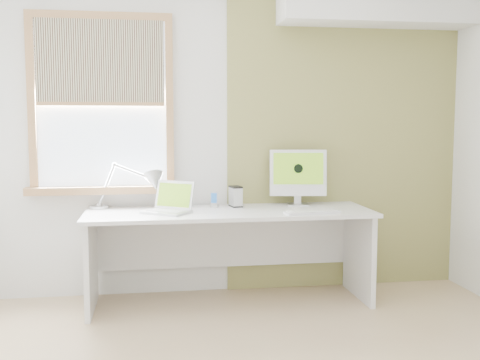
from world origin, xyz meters
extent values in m
cube|color=white|center=(0.00, 1.76, 1.30)|extent=(4.00, 0.02, 2.60)
cube|color=white|center=(0.00, -1.76, 1.30)|extent=(4.00, 0.02, 2.60)
cube|color=olive|center=(1.00, 1.74, 1.30)|extent=(2.00, 0.02, 2.60)
cube|color=#A87646|center=(-1.53, 1.72, 1.55)|extent=(0.06, 0.06, 1.42)
cube|color=#A87646|center=(-0.47, 1.72, 1.55)|extent=(0.06, 0.06, 1.42)
cube|color=#A87646|center=(-1.00, 1.72, 2.23)|extent=(1.00, 0.06, 0.06)
cube|color=#A87646|center=(-1.00, 1.70, 0.87)|extent=(1.20, 0.14, 0.06)
cube|color=#D1E2F9|center=(-1.00, 1.74, 1.55)|extent=(1.00, 0.01, 1.30)
cube|color=beige|center=(-1.00, 1.70, 1.88)|extent=(0.98, 0.02, 0.65)
cube|color=#A87646|center=(-1.00, 1.70, 1.55)|extent=(0.98, 0.03, 0.03)
cube|color=silver|center=(-0.03, 1.38, 0.71)|extent=(2.20, 0.70, 0.03)
cube|color=silver|center=(-1.08, 1.38, 0.35)|extent=(0.04, 0.64, 0.70)
cube|color=silver|center=(1.02, 1.38, 0.35)|extent=(0.04, 0.64, 0.70)
cube|color=silver|center=(-0.03, 1.70, 0.45)|extent=(2.08, 0.02, 0.48)
cylinder|color=#B8BBBD|center=(-1.04, 1.65, 0.74)|extent=(0.17, 0.17, 0.02)
sphere|color=#B8BBBD|center=(-1.04, 1.65, 0.76)|extent=(0.05, 0.05, 0.05)
cylinder|color=#B8BBBD|center=(-0.97, 1.65, 0.92)|extent=(0.15, 0.04, 0.33)
sphere|color=#B8BBBD|center=(-0.91, 1.64, 1.07)|extent=(0.04, 0.04, 0.04)
cylinder|color=#B8BBBD|center=(-0.77, 1.61, 1.02)|extent=(0.29, 0.09, 0.13)
sphere|color=#B8BBBD|center=(-0.62, 1.58, 0.97)|extent=(0.04, 0.04, 0.04)
cone|color=#B8BBBD|center=(-0.60, 1.58, 0.94)|extent=(0.22, 0.25, 0.20)
cube|color=#B8BBBD|center=(-0.52, 1.33, 0.74)|extent=(0.40, 0.38, 0.02)
cube|color=#B2B5B7|center=(-0.52, 1.33, 0.75)|extent=(0.31, 0.28, 0.00)
cube|color=#B8BBBD|center=(-0.45, 1.43, 0.85)|extent=(0.31, 0.25, 0.22)
cube|color=#5E8E17|center=(-0.45, 1.42, 0.85)|extent=(0.26, 0.21, 0.17)
cylinder|color=#B8BBBD|center=(-0.13, 1.58, 0.74)|extent=(0.08, 0.08, 0.02)
cube|color=#B8BBBD|center=(-0.13, 1.58, 0.80)|extent=(0.06, 0.02, 0.11)
cube|color=#194C99|center=(-0.13, 1.57, 0.80)|extent=(0.04, 0.01, 0.08)
cube|color=#B8BBBD|center=(0.05, 1.57, 0.81)|extent=(0.10, 0.14, 0.17)
cube|color=black|center=(0.05, 1.57, 0.89)|extent=(0.10, 0.14, 0.01)
cube|color=black|center=(0.05, 1.57, 0.74)|extent=(0.10, 0.14, 0.01)
cube|color=#B8BBBD|center=(0.56, 1.58, 0.74)|extent=(0.19, 0.17, 0.01)
cube|color=#B8BBBD|center=(0.57, 1.61, 0.81)|extent=(0.06, 0.03, 0.15)
cube|color=white|center=(0.57, 1.60, 0.99)|extent=(0.47, 0.15, 0.38)
cube|color=#5E8E17|center=(0.56, 1.58, 1.03)|extent=(0.40, 0.09, 0.25)
cylinder|color=black|center=(0.56, 1.57, 1.03)|extent=(0.08, 0.02, 0.08)
cube|color=white|center=(0.56, 1.15, 0.74)|extent=(0.43, 0.18, 0.02)
cube|color=white|center=(0.56, 1.15, 0.75)|extent=(0.40, 0.15, 0.00)
ellipsoid|color=white|center=(0.40, 1.15, 0.75)|extent=(0.06, 0.10, 0.03)
camera|label=1|loc=(-0.61, -2.93, 1.41)|focal=42.76mm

